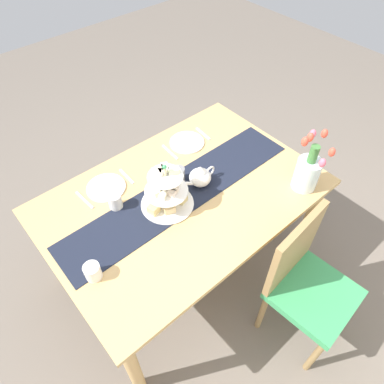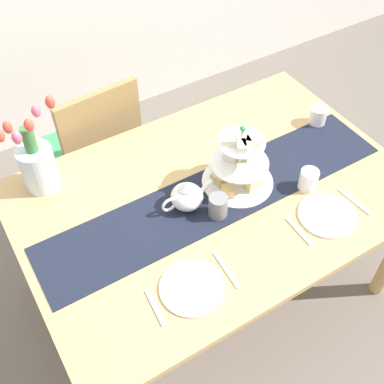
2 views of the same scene
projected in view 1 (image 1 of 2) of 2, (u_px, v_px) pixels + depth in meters
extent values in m
plane|color=#6B6056|center=(185.00, 260.00, 2.60)|extent=(8.00, 8.00, 0.00)
cube|color=tan|center=(183.00, 196.00, 2.07)|extent=(1.60, 1.08, 0.03)
cylinder|color=tan|center=(215.00, 149.00, 2.90)|extent=(0.07, 0.07, 0.70)
cylinder|color=tan|center=(49.00, 248.00, 2.26)|extent=(0.07, 0.07, 0.70)
cylinder|color=tan|center=(309.00, 218.00, 2.42)|extent=(0.07, 0.07, 0.70)
cylinder|color=tan|center=(133.00, 368.00, 1.79)|extent=(0.07, 0.07, 0.70)
cylinder|color=olive|center=(314.00, 356.00, 1.96)|extent=(0.04, 0.04, 0.41)
cylinder|color=olive|center=(346.00, 311.00, 2.13)|extent=(0.04, 0.04, 0.41)
cylinder|color=olive|center=(262.00, 312.00, 2.13)|extent=(0.04, 0.04, 0.41)
cylinder|color=olive|center=(295.00, 274.00, 2.30)|extent=(0.04, 0.04, 0.41)
cube|color=#389356|center=(314.00, 294.00, 1.96)|extent=(0.45, 0.45, 0.05)
cube|color=olive|center=(294.00, 249.00, 1.86)|extent=(0.42, 0.07, 0.45)
cube|color=black|center=(181.00, 192.00, 2.07)|extent=(1.53, 0.30, 0.00)
cylinder|color=beige|center=(166.00, 187.00, 1.90)|extent=(0.01, 0.01, 0.28)
cylinder|color=white|center=(167.00, 204.00, 2.00)|extent=(0.30, 0.30, 0.01)
cylinder|color=white|center=(166.00, 191.00, 1.92)|extent=(0.24, 0.24, 0.01)
cylinder|color=white|center=(165.00, 176.00, 1.84)|extent=(0.19, 0.19, 0.01)
cube|color=#E2CA7F|center=(154.00, 209.00, 1.94)|extent=(0.07, 0.07, 0.05)
cube|color=beige|center=(169.00, 208.00, 1.95)|extent=(0.08, 0.07, 0.04)
cube|color=#D3BE7A|center=(181.00, 198.00, 2.00)|extent=(0.07, 0.07, 0.04)
cube|color=#EDC177|center=(173.00, 190.00, 2.04)|extent=(0.07, 0.07, 0.04)
cube|color=#EFD18E|center=(157.00, 196.00, 2.00)|extent=(0.06, 0.05, 0.05)
cube|color=beige|center=(158.00, 192.00, 1.89)|extent=(0.06, 0.04, 0.03)
cube|color=beige|center=(163.00, 195.00, 1.87)|extent=(0.07, 0.06, 0.03)
cube|color=beige|center=(171.00, 192.00, 1.89)|extent=(0.05, 0.06, 0.03)
cube|color=beige|center=(173.00, 190.00, 1.90)|extent=(0.06, 0.07, 0.03)
cube|color=beige|center=(174.00, 171.00, 1.84)|extent=(0.07, 0.06, 0.03)
cube|color=silver|center=(165.00, 168.00, 1.85)|extent=(0.06, 0.07, 0.03)
cube|color=beige|center=(161.00, 170.00, 1.84)|extent=(0.05, 0.06, 0.03)
cube|color=#F0E7C2|center=(156.00, 172.00, 1.83)|extent=(0.07, 0.06, 0.03)
sphere|color=#389356|center=(164.00, 167.00, 1.79)|extent=(0.02, 0.02, 0.02)
ellipsoid|color=white|center=(200.00, 177.00, 2.08)|extent=(0.13, 0.13, 0.10)
cone|color=white|center=(200.00, 169.00, 2.03)|extent=(0.06, 0.06, 0.04)
cylinder|color=white|center=(188.00, 183.00, 2.03)|extent=(0.07, 0.02, 0.06)
torus|color=white|center=(210.00, 171.00, 2.11)|extent=(0.07, 0.01, 0.07)
cylinder|color=silver|center=(307.00, 174.00, 2.03)|extent=(0.14, 0.14, 0.20)
cylinder|color=#3D7538|center=(313.00, 155.00, 1.92)|extent=(0.05, 0.05, 0.12)
ellipsoid|color=#EF4C38|center=(305.00, 142.00, 1.77)|extent=(0.04, 0.04, 0.06)
ellipsoid|color=#E5607A|center=(322.00, 163.00, 1.81)|extent=(0.04, 0.04, 0.06)
ellipsoid|color=#EF4C38|center=(332.00, 152.00, 1.88)|extent=(0.04, 0.04, 0.06)
ellipsoid|color=#EF4C38|center=(325.00, 134.00, 1.91)|extent=(0.04, 0.04, 0.06)
ellipsoid|color=#E5607A|center=(313.00, 134.00, 1.91)|extent=(0.04, 0.04, 0.06)
ellipsoid|color=#EF4C38|center=(310.00, 137.00, 1.86)|extent=(0.04, 0.04, 0.06)
cylinder|color=white|center=(93.00, 272.00, 1.68)|extent=(0.08, 0.08, 0.08)
cylinder|color=white|center=(187.00, 142.00, 2.36)|extent=(0.23, 0.23, 0.01)
cube|color=silver|center=(203.00, 134.00, 2.43)|extent=(0.03, 0.15, 0.01)
cube|color=silver|center=(170.00, 152.00, 2.30)|extent=(0.02, 0.17, 0.01)
cylinder|color=white|center=(106.00, 188.00, 2.09)|extent=(0.23, 0.23, 0.01)
cube|color=silver|center=(127.00, 176.00, 2.15)|extent=(0.02, 0.15, 0.01)
cube|color=silver|center=(84.00, 200.00, 2.03)|extent=(0.03, 0.17, 0.01)
cylinder|color=slate|center=(179.00, 175.00, 2.09)|extent=(0.08, 0.08, 0.09)
cylinder|color=white|center=(115.00, 201.00, 1.96)|extent=(0.08, 0.08, 0.09)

